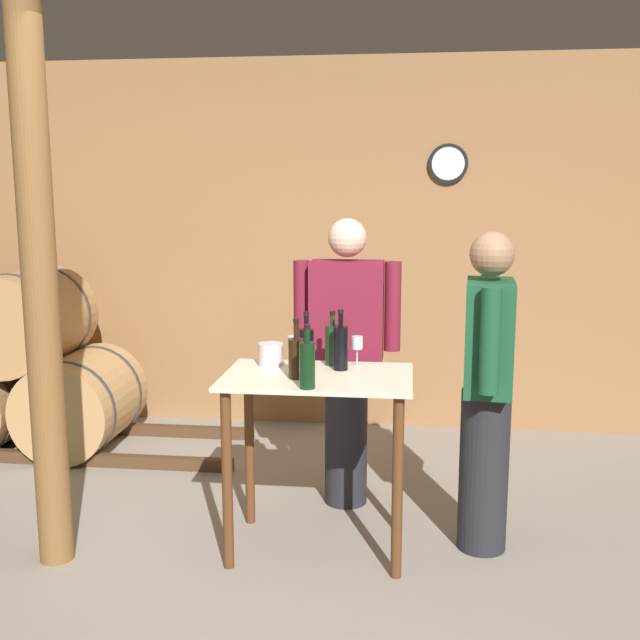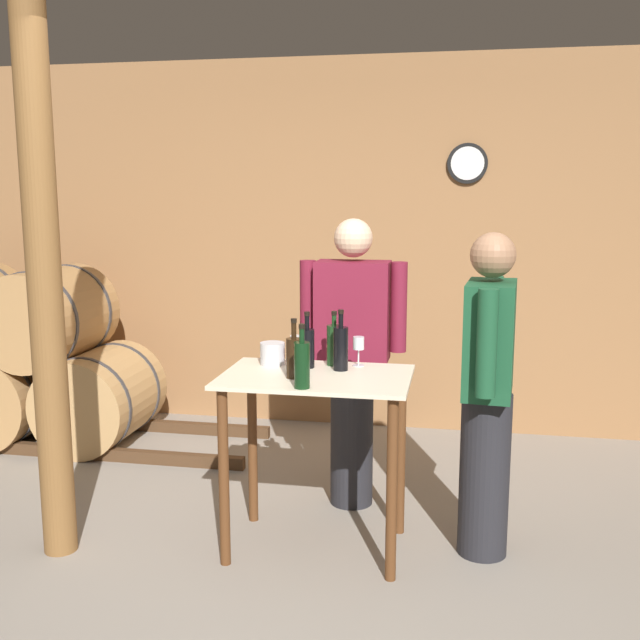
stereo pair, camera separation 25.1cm
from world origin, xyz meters
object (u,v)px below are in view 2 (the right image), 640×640
object	(u,v)px
wooden_post	(44,279)
wine_bottle_far_right	(341,347)
wine_bottle_far_left	(294,356)
wine_bottle_center	(302,363)
ice_bucket	(272,353)
wine_glass_near_center	(359,345)
wine_bottle_right	(334,344)
person_visitor_with_scarf	(352,357)
wine_glass_near_left	(296,343)
wine_bottle_left	(307,347)
person_host	(488,390)

from	to	relation	value
wooden_post	wine_bottle_far_right	size ratio (longest dim) A/B	8.97
wine_bottle_far_left	wine_bottle_far_right	world-z (taller)	wine_bottle_far_right
wine_bottle_center	ice_bucket	xyz separation A→B (m)	(-0.24, 0.42, -0.06)
wooden_post	wine_bottle_center	xyz separation A→B (m)	(1.22, 0.01, -0.35)
wooden_post	wine_bottle_far_left	world-z (taller)	wooden_post
wine_bottle_far_right	wine_glass_near_center	world-z (taller)	wine_bottle_far_right
wine_bottle_right	person_visitor_with_scarf	size ratio (longest dim) A/B	0.17
wine_bottle_far_left	wine_glass_near_center	distance (m)	0.40
wine_glass_near_left	wine_bottle_left	bearing A→B (deg)	-53.11
ice_bucket	wine_bottle_center	bearing A→B (deg)	-60.07
wooden_post	wine_bottle_far_left	bearing A→B (deg)	9.30
wine_bottle_left	wine_glass_near_center	bearing A→B (deg)	17.99
wine_glass_near_center	ice_bucket	xyz separation A→B (m)	(-0.43, -0.05, -0.05)
wooden_post	person_visitor_with_scarf	world-z (taller)	wooden_post
person_host	person_visitor_with_scarf	world-z (taller)	person_visitor_with_scarf
person_visitor_with_scarf	ice_bucket	bearing A→B (deg)	-131.17
wine_bottle_center	ice_bucket	world-z (taller)	wine_bottle_center
wine_bottle_left	person_visitor_with_scarf	size ratio (longest dim) A/B	0.17
wine_bottle_right	wine_bottle_far_right	xyz separation A→B (m)	(0.05, -0.10, 0.01)
ice_bucket	person_visitor_with_scarf	size ratio (longest dim) A/B	0.08
wine_bottle_left	person_visitor_with_scarf	xyz separation A→B (m)	(0.17, 0.43, -0.14)
wine_bottle_center	wine_glass_near_center	xyz separation A→B (m)	(0.19, 0.47, -0.00)
wine_bottle_center	wine_bottle_far_right	world-z (taller)	wine_bottle_far_right
wine_bottle_center	wine_glass_near_left	world-z (taller)	wine_bottle_center
wine_bottle_far_left	wine_bottle_center	world-z (taller)	wine_bottle_center
wine_bottle_left	person_visitor_with_scarf	bearing A→B (deg)	69.13
wine_bottle_far_left	wine_bottle_left	size ratio (longest dim) A/B	1.01
wine_glass_near_center	person_host	world-z (taller)	person_host
wine_bottle_far_left	wine_glass_near_left	bearing A→B (deg)	101.01
wooden_post	wine_bottle_far_right	world-z (taller)	wooden_post
wine_glass_near_left	wine_glass_near_center	world-z (taller)	wine_glass_near_center
wine_bottle_right	wine_bottle_left	bearing A→B (deg)	-147.75
ice_bucket	person_host	size ratio (longest dim) A/B	0.08
wine_bottle_far_left	ice_bucket	size ratio (longest dim) A/B	2.27
wooden_post	wine_glass_near_center	world-z (taller)	wooden_post
ice_bucket	person_host	distance (m)	1.08
wine_bottle_far_right	person_host	size ratio (longest dim) A/B	0.19
person_host	wine_bottle_far_left	bearing A→B (deg)	-169.07
wine_bottle_far_left	wine_bottle_center	xyz separation A→B (m)	(0.08, -0.17, 0.01)
person_host	wine_bottle_left	bearing A→B (deg)	177.21
wine_bottle_right	person_visitor_with_scarf	distance (m)	0.39
wine_glass_near_left	person_host	world-z (taller)	person_host
wine_bottle_center	wine_glass_near_left	bearing A→B (deg)	105.54
wine_bottle_right	wine_bottle_far_left	bearing A→B (deg)	-115.52
wine_glass_near_center	person_visitor_with_scarf	distance (m)	0.39
wine_bottle_far_left	wine_bottle_right	bearing A→B (deg)	64.48
wooden_post	wine_bottle_far_left	size ratio (longest dim) A/B	9.52
person_host	wine_bottle_center	bearing A→B (deg)	-157.10
wine_bottle_far_left	wine_bottle_left	world-z (taller)	wine_bottle_far_left
wine_bottle_center	wine_glass_near_left	distance (m)	0.52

